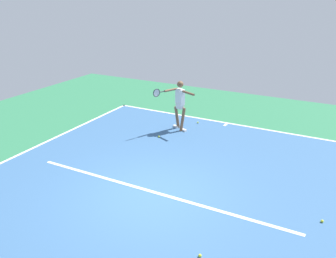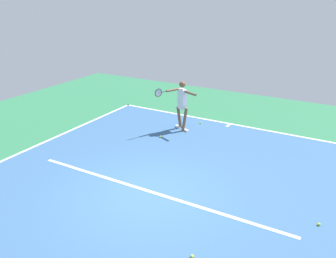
{
  "view_description": "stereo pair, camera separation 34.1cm",
  "coord_description": "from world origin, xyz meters",
  "px_view_note": "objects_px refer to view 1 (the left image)",
  "views": [
    {
      "loc": [
        -3.98,
        6.6,
        4.81
      ],
      "look_at": [
        0.68,
        -2.22,
        0.9
      ],
      "focal_mm": 37.76,
      "sensor_mm": 36.0,
      "label": 1
    },
    {
      "loc": [
        -4.28,
        6.44,
        4.81
      ],
      "look_at": [
        0.68,
        -2.22,
        0.9
      ],
      "focal_mm": 37.76,
      "sensor_mm": 36.0,
      "label": 2
    }
  ],
  "objects_px": {
    "tennis_ball_by_baseline": "(159,137)",
    "tennis_ball_centre_court": "(198,122)",
    "tennis_player": "(179,102)",
    "tennis_ball_far_corner": "(200,256)",
    "tennis_ball_near_player": "(322,221)"
  },
  "relations": [
    {
      "from": "tennis_ball_by_baseline",
      "to": "tennis_ball_centre_court",
      "type": "bearing_deg",
      "value": -107.96
    },
    {
      "from": "tennis_player",
      "to": "tennis_ball_far_corner",
      "type": "distance_m",
      "value": 6.84
    },
    {
      "from": "tennis_ball_by_baseline",
      "to": "tennis_ball_near_player",
      "type": "xyz_separation_m",
      "value": [
        -5.6,
        2.56,
        0.0
      ]
    },
    {
      "from": "tennis_ball_far_corner",
      "to": "tennis_ball_centre_court",
      "type": "bearing_deg",
      "value": -66.35
    },
    {
      "from": "tennis_ball_centre_court",
      "to": "tennis_ball_far_corner",
      "type": "relative_size",
      "value": 1.0
    },
    {
      "from": "tennis_ball_centre_court",
      "to": "tennis_ball_far_corner",
      "type": "distance_m",
      "value": 7.44
    },
    {
      "from": "tennis_ball_near_player",
      "to": "tennis_ball_centre_court",
      "type": "xyz_separation_m",
      "value": [
        4.96,
        -4.53,
        0.0
      ]
    },
    {
      "from": "tennis_ball_centre_court",
      "to": "tennis_player",
      "type": "bearing_deg",
      "value": 69.06
    },
    {
      "from": "tennis_player",
      "to": "tennis_ball_far_corner",
      "type": "relative_size",
      "value": 27.89
    },
    {
      "from": "tennis_player",
      "to": "tennis_ball_near_player",
      "type": "distance_m",
      "value": 6.5
    },
    {
      "from": "tennis_ball_near_player",
      "to": "tennis_ball_far_corner",
      "type": "relative_size",
      "value": 1.0
    },
    {
      "from": "tennis_ball_by_baseline",
      "to": "tennis_ball_near_player",
      "type": "relative_size",
      "value": 1.0
    },
    {
      "from": "tennis_ball_centre_court",
      "to": "tennis_ball_near_player",
      "type": "bearing_deg",
      "value": 137.61
    },
    {
      "from": "tennis_player",
      "to": "tennis_ball_near_player",
      "type": "bearing_deg",
      "value": 170.09
    },
    {
      "from": "tennis_player",
      "to": "tennis_ball_centre_court",
      "type": "height_order",
      "value": "tennis_player"
    }
  ]
}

